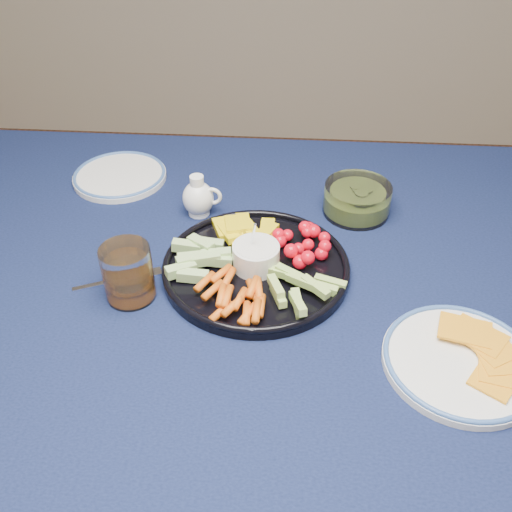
# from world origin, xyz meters

# --- Properties ---
(dining_table) EXTENTS (1.67, 1.07, 0.75)m
(dining_table) POSITION_xyz_m (0.00, 0.00, 0.66)
(dining_table) COLOR #4A2F18
(dining_table) RESTS_ON ground
(crudite_platter) EXTENTS (0.33, 0.33, 0.11)m
(crudite_platter) POSITION_xyz_m (0.04, 0.02, 0.77)
(crudite_platter) COLOR black
(crudite_platter) RESTS_ON dining_table
(creamer_pitcher) EXTENTS (0.08, 0.06, 0.09)m
(creamer_pitcher) POSITION_xyz_m (-0.09, 0.20, 0.78)
(creamer_pitcher) COLOR white
(creamer_pitcher) RESTS_ON dining_table
(pickle_bowl) EXTENTS (0.13, 0.13, 0.06)m
(pickle_bowl) POSITION_xyz_m (0.23, 0.22, 0.77)
(pickle_bowl) COLOR silver
(pickle_bowl) RESTS_ON dining_table
(cheese_plate) EXTENTS (0.23, 0.23, 0.03)m
(cheese_plate) POSITION_xyz_m (0.36, -0.17, 0.76)
(cheese_plate) COLOR white
(cheese_plate) RESTS_ON dining_table
(juice_tumbler) EXTENTS (0.08, 0.08, 0.10)m
(juice_tumbler) POSITION_xyz_m (-0.17, -0.06, 0.79)
(juice_tumbler) COLOR silver
(juice_tumbler) RESTS_ON dining_table
(fork_left) EXTENTS (0.15, 0.08, 0.00)m
(fork_left) POSITION_xyz_m (-0.19, -0.02, 0.75)
(fork_left) COLOR white
(fork_left) RESTS_ON dining_table
(fork_right) EXTENTS (0.16, 0.10, 0.00)m
(fork_right) POSITION_xyz_m (0.38, -0.22, 0.75)
(fork_right) COLOR white
(fork_right) RESTS_ON dining_table
(side_plate_extra) EXTENTS (0.21, 0.21, 0.02)m
(side_plate_extra) POSITION_xyz_m (-0.29, 0.32, 0.75)
(side_plate_extra) COLOR white
(side_plate_extra) RESTS_ON dining_table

